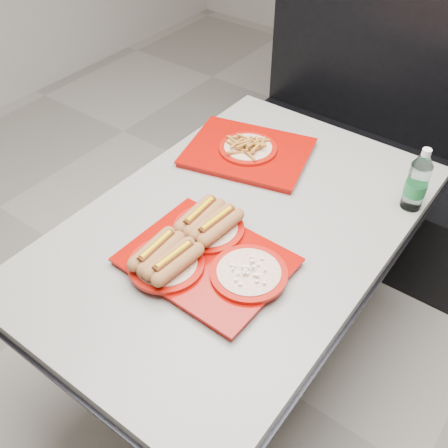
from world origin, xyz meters
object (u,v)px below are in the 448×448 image
Objects in this scene: diner_table at (237,259)px; tray_near at (203,252)px; tray_far at (248,150)px; water_bottle at (417,183)px; booth_bench at (367,155)px.

tray_near is (0.01, -0.20, 0.20)m from diner_table.
tray_near is at bearing -85.77° from diner_table.
water_bottle is at bearing 7.86° from tray_far.
tray_near is at bearing -89.35° from booth_bench.
booth_bench is (0.00, 1.09, -0.18)m from diner_table.
tray_far is at bearing 120.03° from diner_table.
diner_table is at bearing -134.89° from water_bottle.
diner_table is 1.05× the size of booth_bench.
tray_far is (-0.19, 0.33, 0.19)m from diner_table.
tray_near is at bearing -122.90° from water_bottle.
booth_bench is at bearing 120.62° from water_bottle.
diner_table is 6.35× the size of water_bottle.
tray_near is 0.92× the size of tray_far.
water_bottle reaches higher than diner_table.
tray_far is at bearing 111.20° from tray_near.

